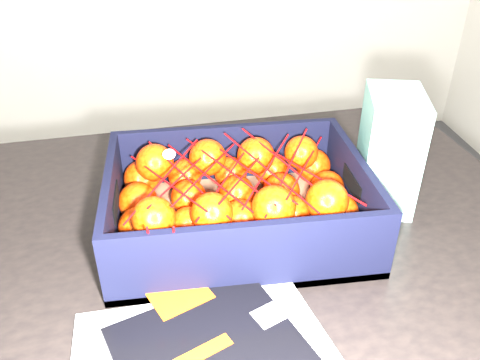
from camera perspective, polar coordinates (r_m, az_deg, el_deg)
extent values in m
cube|color=black|center=(0.81, -6.05, -7.61)|extent=(1.26, 0.90, 0.04)
cylinder|color=black|center=(1.43, 16.86, -7.99)|extent=(0.06, 0.06, 0.71)
cube|color=#EF550C|center=(0.68, -6.84, -12.98)|extent=(0.09, 0.08, 0.00)
cube|color=white|center=(0.65, 3.98, -14.82)|extent=(0.06, 0.05, 0.00)
cube|color=#EF550C|center=(0.61, -5.45, -19.53)|extent=(0.10, 0.06, 0.00)
cube|color=#926143|center=(0.81, -0.30, -5.14)|extent=(0.39, 0.30, 0.01)
cube|color=black|center=(0.90, -1.55, 2.92)|extent=(0.39, 0.01, 0.11)
cube|color=black|center=(0.67, 1.37, -8.96)|extent=(0.39, 0.01, 0.11)
cube|color=black|center=(0.78, -14.37, -3.19)|extent=(0.01, 0.27, 0.11)
cube|color=black|center=(0.82, 13.01, -1.03)|extent=(0.01, 0.27, 0.11)
sphere|color=red|center=(0.70, -11.68, -9.09)|extent=(0.06, 0.06, 0.06)
sphere|color=red|center=(0.76, -11.53, -5.27)|extent=(0.06, 0.06, 0.06)
sphere|color=red|center=(0.81, -11.57, -2.44)|extent=(0.06, 0.06, 0.06)
sphere|color=red|center=(0.87, -11.14, 0.20)|extent=(0.06, 0.06, 0.06)
sphere|color=red|center=(0.70, -5.45, -8.57)|extent=(0.06, 0.06, 0.06)
sphere|color=red|center=(0.75, -5.91, -5.19)|extent=(0.06, 0.06, 0.06)
sphere|color=red|center=(0.81, -5.89, -1.97)|extent=(0.06, 0.06, 0.06)
sphere|color=red|center=(0.87, -6.31, 0.53)|extent=(0.06, 0.06, 0.06)
sphere|color=red|center=(0.71, 1.12, -7.76)|extent=(0.06, 0.06, 0.06)
sphere|color=red|center=(0.76, 0.12, -4.57)|extent=(0.06, 0.06, 0.06)
sphere|color=red|center=(0.82, -0.41, -1.51)|extent=(0.06, 0.06, 0.06)
sphere|color=red|center=(0.87, -1.09, 0.82)|extent=(0.06, 0.06, 0.06)
sphere|color=red|center=(0.72, 7.23, -7.39)|extent=(0.06, 0.06, 0.06)
sphere|color=red|center=(0.77, 5.90, -3.98)|extent=(0.06, 0.06, 0.06)
sphere|color=red|center=(0.82, 4.73, -1.29)|extent=(0.06, 0.06, 0.06)
sphere|color=red|center=(0.88, 3.57, 1.16)|extent=(0.06, 0.06, 0.06)
sphere|color=red|center=(0.74, 13.03, -6.62)|extent=(0.06, 0.06, 0.06)
sphere|color=red|center=(0.79, 11.26, -3.67)|extent=(0.06, 0.06, 0.06)
sphere|color=red|center=(0.84, 9.94, -0.85)|extent=(0.06, 0.06, 0.06)
sphere|color=red|center=(0.90, 8.35, 1.60)|extent=(0.06, 0.06, 0.06)
sphere|color=red|center=(0.69, -9.84, -4.31)|extent=(0.06, 0.06, 0.06)
sphere|color=red|center=(0.82, -9.72, 1.97)|extent=(0.06, 0.06, 0.06)
sphere|color=red|center=(0.69, -3.23, -3.79)|extent=(0.06, 0.06, 0.06)
sphere|color=red|center=(0.82, -3.73, 2.58)|extent=(0.06, 0.06, 0.06)
sphere|color=red|center=(0.70, 3.88, -3.13)|extent=(0.06, 0.06, 0.06)
sphere|color=red|center=(0.83, 1.81, 2.79)|extent=(0.06, 0.06, 0.06)
sphere|color=red|center=(0.73, 9.94, -2.34)|extent=(0.06, 0.06, 0.06)
sphere|color=red|center=(0.84, 7.01, 3.14)|extent=(0.06, 0.06, 0.06)
cylinder|color=#C00709|center=(0.74, -8.56, -0.12)|extent=(0.11, 0.20, 0.03)
cylinder|color=#C00709|center=(0.74, -6.20, 0.34)|extent=(0.11, 0.20, 0.02)
cylinder|color=#C00709|center=(0.75, -3.85, 0.54)|extent=(0.11, 0.20, 0.00)
cylinder|color=#C00709|center=(0.75, -1.52, 1.26)|extent=(0.11, 0.20, 0.01)
cylinder|color=#C00709|center=(0.75, 0.80, 1.32)|extent=(0.11, 0.20, 0.01)
cylinder|color=#C00709|center=(0.75, 3.19, 1.16)|extent=(0.11, 0.20, 0.03)
cylinder|color=#C00709|center=(0.77, 5.35, 1.78)|extent=(0.11, 0.20, 0.03)
cylinder|color=#C00709|center=(0.77, 7.81, 0.90)|extent=(0.11, 0.20, 0.01)
cylinder|color=#C00709|center=(0.73, -8.61, 0.30)|extent=(0.11, 0.20, 0.01)
cylinder|color=#C00709|center=(0.75, -6.25, 0.85)|extent=(0.11, 0.20, 0.02)
cylinder|color=#C00709|center=(0.74, -3.86, 0.97)|extent=(0.11, 0.20, 0.03)
cylinder|color=#C00709|center=(0.75, -1.45, 0.39)|extent=(0.11, 0.20, 0.01)
cylinder|color=#C00709|center=(0.75, 0.87, 1.05)|extent=(0.11, 0.20, 0.03)
cylinder|color=#C00709|center=(0.75, 3.21, 1.41)|extent=(0.11, 0.20, 0.00)
cylinder|color=#C00709|center=(0.76, 5.53, 1.31)|extent=(0.11, 0.20, 0.03)
cylinder|color=#C00709|center=(0.78, 7.54, 1.75)|extent=(0.11, 0.20, 0.02)
cylinder|color=#C00709|center=(0.65, -10.20, -7.46)|extent=(0.00, 0.03, 0.09)
cylinder|color=#C00709|center=(0.65, -7.55, -7.27)|extent=(0.01, 0.04, 0.08)
cube|color=white|center=(0.86, 16.65, 3.30)|extent=(0.12, 0.15, 0.20)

